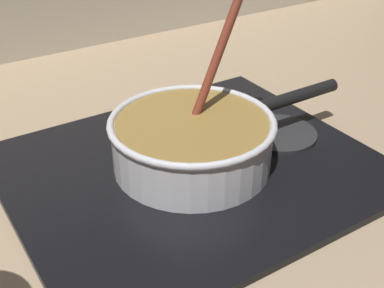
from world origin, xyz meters
name	(u,v)px	position (x,y,z in m)	size (l,w,h in m)	color
ground	(267,231)	(0.00, 0.00, -0.02)	(2.40, 1.60, 0.04)	#9E8466
hob_plate	(192,168)	(-0.02, 0.16, 0.01)	(0.56, 0.48, 0.01)	black
burner_ring	(192,163)	(-0.02, 0.16, 0.02)	(0.19, 0.19, 0.01)	#592D0C
spare_burner	(278,133)	(0.16, 0.16, 0.01)	(0.13, 0.13, 0.01)	#262628
cooking_pan	(193,140)	(-0.02, 0.16, 0.06)	(0.43, 0.26, 0.29)	silver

